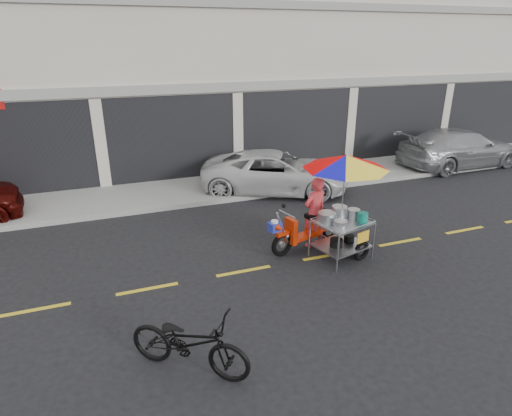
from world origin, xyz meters
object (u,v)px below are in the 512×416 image
object	(u,v)px
white_pickup	(275,172)
near_bicycle	(189,342)
silver_pickup	(460,148)
food_vendor_rig	(333,190)

from	to	relation	value
white_pickup	near_bicycle	bearing A→B (deg)	173.21
silver_pickup	near_bicycle	bearing A→B (deg)	119.48
silver_pickup	food_vendor_rig	xyz separation A→B (m)	(-8.12, -4.54, 0.78)
silver_pickup	white_pickup	bearing A→B (deg)	90.01
near_bicycle	food_vendor_rig	distance (m)	4.72
white_pickup	silver_pickup	xyz separation A→B (m)	(7.66, 0.21, 0.08)
white_pickup	food_vendor_rig	xyz separation A→B (m)	(-0.46, -4.33, 0.86)
white_pickup	near_bicycle	size ratio (longest dim) A/B	2.43
near_bicycle	food_vendor_rig	world-z (taller)	food_vendor_rig
silver_pickup	food_vendor_rig	world-z (taller)	food_vendor_rig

